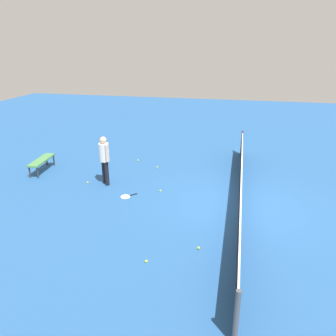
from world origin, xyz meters
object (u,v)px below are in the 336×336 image
player_near_side (104,157)px  tennis_ball_midcourt (146,261)px  courtside_bench (42,161)px  tennis_racket_near_player (126,197)px  tennis_ball_near_player (199,248)px  tennis_ball_baseline (88,182)px  tennis_ball_stray_left (138,160)px  tennis_ball_by_net (157,167)px  tennis_ball_stray_right (160,191)px

player_near_side → tennis_ball_midcourt: size_ratio=25.76×
courtside_bench → tennis_racket_near_player: bearing=69.2°
player_near_side → tennis_ball_near_player: bearing=49.0°
tennis_ball_baseline → tennis_ball_stray_left: same height
tennis_ball_baseline → courtside_bench: 2.32m
tennis_ball_by_net → courtside_bench: 4.39m
player_near_side → tennis_ball_stray_left: bearing=171.5°
tennis_ball_baseline → tennis_ball_stray_right: (0.14, 2.65, 0.00)m
tennis_ball_near_player → tennis_ball_stray_right: bearing=-150.8°
tennis_ball_by_net → tennis_ball_stray_right: 2.22m
tennis_racket_near_player → tennis_ball_stray_right: tennis_ball_stray_right is taller
tennis_ball_midcourt → tennis_ball_stray_right: (-3.70, -0.57, 0.00)m
tennis_ball_near_player → courtside_bench: 7.51m
tennis_ball_stray_left → tennis_ball_midcourt: bearing=18.8°
tennis_ball_near_player → courtside_bench: courtside_bench is taller
tennis_ball_stray_right → courtside_bench: (-0.85, -4.83, 0.38)m
tennis_ball_baseline → tennis_ball_stray_left: 2.79m
player_near_side → tennis_ball_stray_right: 2.23m
tennis_racket_near_player → tennis_ball_midcourt: tennis_ball_midcourt is taller
tennis_racket_near_player → tennis_ball_by_net: 2.75m
tennis_ball_midcourt → courtside_bench: (-4.55, -5.40, 0.38)m
player_near_side → tennis_ball_stray_left: size_ratio=25.76×
tennis_ball_near_player → tennis_ball_midcourt: size_ratio=1.00×
tennis_ball_near_player → tennis_ball_stray_left: size_ratio=1.00×
courtside_bench → tennis_ball_baseline: bearing=71.8°
tennis_ball_near_player → tennis_ball_midcourt: 1.31m
tennis_ball_by_net → tennis_ball_stray_right: same height
tennis_ball_midcourt → tennis_ball_by_net: bearing=-168.2°
tennis_ball_midcourt → tennis_ball_stray_left: 6.79m
tennis_ball_near_player → tennis_ball_baseline: (-3.08, -4.30, 0.00)m
tennis_ball_baseline → courtside_bench: (-0.72, -2.18, 0.38)m
tennis_ball_by_net → tennis_ball_baseline: bearing=-45.4°
tennis_ball_by_net → player_near_side: bearing=-35.5°
tennis_racket_near_player → tennis_ball_baseline: (-0.74, -1.68, 0.02)m
tennis_ball_stray_right → tennis_ball_midcourt: bearing=8.8°
player_near_side → tennis_ball_baseline: bearing=-82.3°
tennis_racket_near_player → tennis_ball_near_player: (2.33, 2.62, 0.02)m
tennis_ball_midcourt → tennis_ball_stray_left: (-6.43, -2.19, 0.00)m
tennis_ball_stray_right → tennis_racket_near_player: bearing=-58.0°
tennis_ball_baseline → tennis_ball_stray_right: size_ratio=1.00×
tennis_racket_near_player → tennis_ball_stray_left: bearing=-169.1°
tennis_ball_baseline → courtside_bench: size_ratio=0.04×
tennis_racket_near_player → tennis_ball_by_net: (-2.73, 0.34, 0.02)m
player_near_side → tennis_ball_by_net: bearing=144.5°
tennis_racket_near_player → tennis_ball_baseline: tennis_ball_baseline is taller
player_near_side → tennis_ball_baseline: 1.18m
tennis_ball_by_net → tennis_ball_baseline: same height
tennis_ball_stray_right → tennis_ball_near_player: bearing=29.2°
tennis_ball_by_net → tennis_ball_midcourt: same height
tennis_ball_stray_right → courtside_bench: 4.92m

